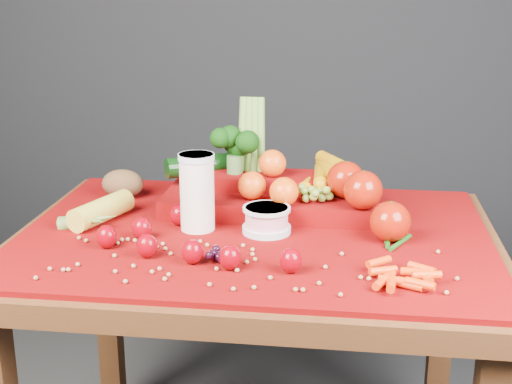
# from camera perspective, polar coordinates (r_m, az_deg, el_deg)

# --- Properties ---
(table) EXTENTS (1.10, 0.80, 0.75)m
(table) POSITION_cam_1_polar(r_m,az_deg,el_deg) (1.66, -0.09, -6.64)
(table) COLOR #3E200E
(table) RESTS_ON ground
(red_cloth) EXTENTS (1.05, 0.75, 0.01)m
(red_cloth) POSITION_cam_1_polar(r_m,az_deg,el_deg) (1.62, -0.09, -3.38)
(red_cloth) COLOR #660304
(red_cloth) RESTS_ON table
(milk_glass) EXTENTS (0.08, 0.08, 0.18)m
(milk_glass) POSITION_cam_1_polar(r_m,az_deg,el_deg) (1.61, -4.74, 0.22)
(milk_glass) COLOR white
(milk_glass) RESTS_ON red_cloth
(yogurt_bowl) EXTENTS (0.11, 0.11, 0.06)m
(yogurt_bowl) POSITION_cam_1_polar(r_m,az_deg,el_deg) (1.60, 0.86, -2.16)
(yogurt_bowl) COLOR silver
(yogurt_bowl) RESTS_ON red_cloth
(strawberry_scatter) EXTENTS (0.44, 0.28, 0.05)m
(strawberry_scatter) POSITION_cam_1_polar(r_m,az_deg,el_deg) (1.50, -5.93, -3.87)
(strawberry_scatter) COLOR #900011
(strawberry_scatter) RESTS_ON red_cloth
(dark_grape_cluster) EXTENTS (0.06, 0.05, 0.03)m
(dark_grape_cluster) POSITION_cam_1_polar(r_m,az_deg,el_deg) (1.46, -2.62, -5.03)
(dark_grape_cluster) COLOR black
(dark_grape_cluster) RESTS_ON red_cloth
(soybean_scatter) EXTENTS (0.84, 0.24, 0.01)m
(soybean_scatter) POSITION_cam_1_polar(r_m,az_deg,el_deg) (1.43, -1.15, -5.77)
(soybean_scatter) COLOR #AB7E49
(soybean_scatter) RESTS_ON red_cloth
(corn_ear) EXTENTS (0.23, 0.26, 0.06)m
(corn_ear) POSITION_cam_1_polar(r_m,az_deg,el_deg) (1.69, -12.93, -1.98)
(corn_ear) COLOR gold
(corn_ear) RESTS_ON red_cloth
(potato) EXTENTS (0.11, 0.08, 0.07)m
(potato) POSITION_cam_1_polar(r_m,az_deg,el_deg) (1.88, -10.63, 0.66)
(potato) COLOR #56351E
(potato) RESTS_ON red_cloth
(baby_carrot_pile) EXTENTS (0.17, 0.17, 0.03)m
(baby_carrot_pile) POSITION_cam_1_polar(r_m,az_deg,el_deg) (1.39, 11.53, -6.44)
(baby_carrot_pile) COLOR #EF3908
(baby_carrot_pile) RESTS_ON red_cloth
(green_bean_pile) EXTENTS (0.14, 0.12, 0.01)m
(green_bean_pile) POSITION_cam_1_polar(r_m,az_deg,el_deg) (1.60, 11.13, -3.59)
(green_bean_pile) COLOR #195212
(green_bean_pile) RESTS_ON red_cloth
(produce_mound) EXTENTS (0.61, 0.39, 0.27)m
(produce_mound) POSITION_cam_1_polar(r_m,az_deg,el_deg) (1.74, 2.32, 0.31)
(produce_mound) COLOR #660304
(produce_mound) RESTS_ON red_cloth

